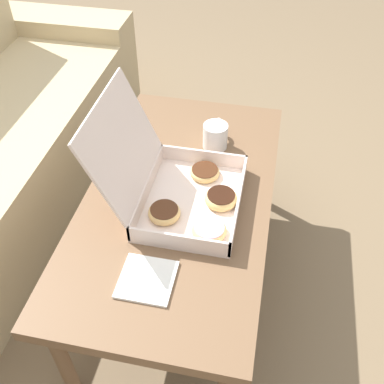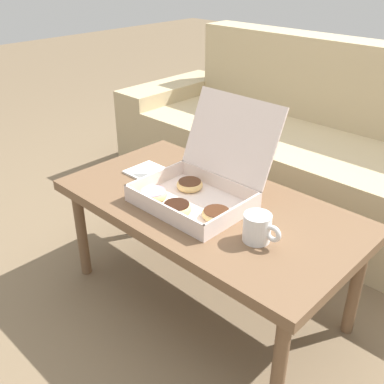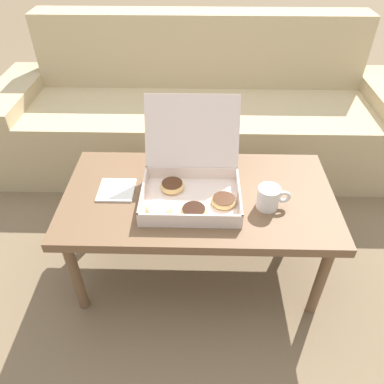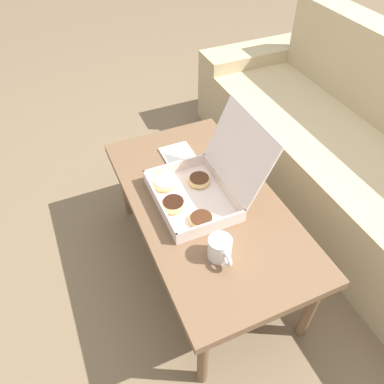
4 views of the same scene
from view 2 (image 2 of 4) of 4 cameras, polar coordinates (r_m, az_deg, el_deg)
ground_plane at (r=2.02m, az=5.43°, el=-10.70°), size 12.00×12.00×0.00m
couch at (r=2.44m, az=17.37°, el=3.62°), size 2.52×0.76×0.87m
coffee_table at (r=1.66m, az=1.98°, el=-2.62°), size 1.12×0.60×0.46m
pastry_box at (r=1.62m, az=0.62°, el=0.88°), size 0.39×0.42×0.34m
coffee_mug at (r=1.42m, az=8.39°, el=-4.54°), size 0.13×0.09×0.09m
napkin_stack at (r=1.86m, az=-5.67°, el=2.59°), size 0.15×0.15×0.01m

